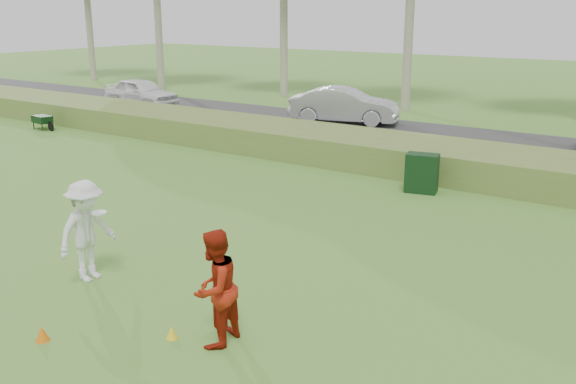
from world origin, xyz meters
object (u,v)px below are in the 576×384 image
Objects in this scene: car_left at (141,93)px; car_mid at (344,105)px; cone_orange at (42,334)px; cone_yellow at (172,332)px; player_red at (215,288)px; player_white at (87,231)px; utility_cabinet at (422,173)px.

car_mid reaches higher than car_left.
cone_yellow is (1.59, 1.18, -0.02)m from cone_orange.
player_red is 19.29m from car_mid.
utility_cabinet is (2.77, 9.06, -0.42)m from player_white.
player_red is at bearing 32.82° from cone_orange.
car_mid is (-7.81, 17.63, -0.08)m from player_red.
player_red is 1.08m from cone_yellow.
player_white is at bearing 164.86° from cone_yellow.
car_left is 0.90× the size of car_mid.
car_mid is (-7.14, 17.91, 0.73)m from cone_yellow.
player_white is at bearing -120.24° from utility_cabinet.
player_red is 2.80m from cone_orange.
player_white reaches higher than cone_orange.
utility_cabinet is 18.91m from car_left.
player_red is at bearing -98.67° from utility_cabinet.
car_mid reaches higher than cone_yellow.
utility_cabinet reaches higher than cone_yellow.
player_white is at bearing -104.00° from player_red.
cone_yellow is 9.84m from utility_cabinet.
car_left is (-17.80, 6.36, 0.24)m from utility_cabinet.
utility_cabinet is at bearing -18.04° from player_white.
player_white is 9.48m from utility_cabinet.
player_white reaches higher than car_left.
player_red reaches higher than cone_yellow.
car_mid is (-4.27, 17.13, -0.13)m from player_white.
player_white is 1.05× the size of player_red.
car_mid is (10.76, 1.71, 0.05)m from car_left.
player_red reaches higher than utility_cabinet.
player_red is 7.63× the size of cone_orange.
player_white is 0.41× the size of car_mid.
player_white is 9.36× the size of cone_yellow.
cone_orange is (1.28, -1.96, -0.84)m from player_white.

